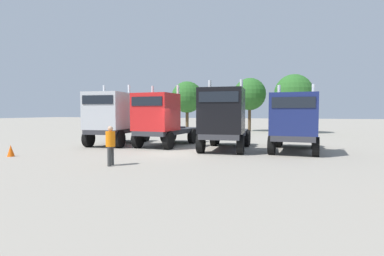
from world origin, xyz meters
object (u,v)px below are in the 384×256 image
at_px(semi_truck_black, 224,119).
at_px(semi_truck_navy, 295,122).
at_px(visitor_in_hivis, 110,143).
at_px(traffic_cone_mid, 11,151).
at_px(semi_truck_silver, 112,118).
at_px(semi_truck_red, 162,120).

bearing_deg(semi_truck_black, semi_truck_navy, 94.60).
bearing_deg(visitor_in_hivis, semi_truck_black, 51.52).
relative_size(semi_truck_black, semi_truck_navy, 1.05).
relative_size(visitor_in_hivis, traffic_cone_mid, 2.81).
xyz_separation_m(semi_truck_silver, semi_truck_black, (7.89, -0.48, -0.03)).
xyz_separation_m(semi_truck_black, visitor_in_hivis, (-3.45, -6.33, -0.89)).
bearing_deg(traffic_cone_mid, semi_truck_navy, 24.33).
bearing_deg(semi_truck_black, semi_truck_red, -106.17).
xyz_separation_m(semi_truck_silver, visitor_in_hivis, (4.43, -6.81, -0.92)).
bearing_deg(semi_truck_navy, semi_truck_black, -78.89).
relative_size(semi_truck_red, traffic_cone_mid, 10.55).
relative_size(semi_truck_red, semi_truck_black, 0.99).
relative_size(semi_truck_silver, semi_truck_black, 0.94).
xyz_separation_m(semi_truck_red, semi_truck_navy, (8.30, -0.31, -0.04)).
distance_m(semi_truck_black, semi_truck_navy, 3.97).
distance_m(semi_truck_red, semi_truck_navy, 8.30).
relative_size(semi_truck_black, traffic_cone_mid, 10.67).
distance_m(semi_truck_silver, semi_truck_red, 3.54).
relative_size(semi_truck_red, visitor_in_hivis, 3.75).
xyz_separation_m(semi_truck_navy, visitor_in_hivis, (-7.37, -6.94, -0.77)).
height_order(semi_truck_navy, visitor_in_hivis, semi_truck_navy).
relative_size(semi_truck_navy, traffic_cone_mid, 10.12).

